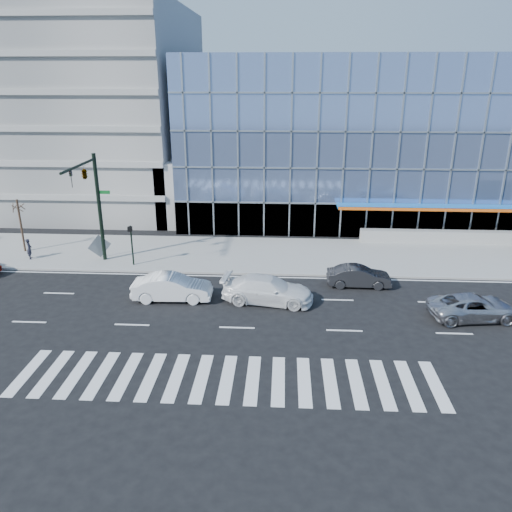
# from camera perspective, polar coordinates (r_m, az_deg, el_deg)

# --- Properties ---
(ground) EXTENTS (160.00, 160.00, 0.00)m
(ground) POSITION_cam_1_polar(r_m,az_deg,el_deg) (31.89, -1.52, -4.79)
(ground) COLOR black
(ground) RESTS_ON ground
(sidewalk) EXTENTS (120.00, 8.00, 0.15)m
(sidewalk) POSITION_cam_1_polar(r_m,az_deg,el_deg) (39.24, -0.57, 0.23)
(sidewalk) COLOR gray
(sidewalk) RESTS_ON ground
(theatre_building) EXTENTS (42.00, 26.00, 15.00)m
(theatre_building) POSITION_cam_1_polar(r_m,az_deg,el_deg) (56.33, 15.45, 13.38)
(theatre_building) COLOR #6B83B2
(theatre_building) RESTS_ON ground
(parking_garage) EXTENTS (24.00, 24.00, 20.00)m
(parking_garage) POSITION_cam_1_polar(r_m,az_deg,el_deg) (59.35, -19.79, 15.68)
(parking_garage) COLOR gray
(parking_garage) RESTS_ON ground
(ramp_block) EXTENTS (6.00, 8.00, 6.00)m
(ramp_block) POSITION_cam_1_polar(r_m,az_deg,el_deg) (48.71, -6.92, 7.61)
(ramp_block) COLOR gray
(ramp_block) RESTS_ON ground
(tower_backdrop) EXTENTS (14.00, 14.00, 48.00)m
(tower_backdrop) POSITION_cam_1_polar(r_m,az_deg,el_deg) (104.56, -16.48, 25.18)
(tower_backdrop) COLOR gray
(tower_backdrop) RESTS_ON ground
(traffic_signal) EXTENTS (1.14, 5.74, 8.00)m
(traffic_signal) POSITION_cam_1_polar(r_m,az_deg,el_deg) (36.73, -18.53, 7.68)
(traffic_signal) COLOR black
(traffic_signal) RESTS_ON sidewalk
(ped_signal_post) EXTENTS (0.30, 0.33, 3.00)m
(ped_signal_post) POSITION_cam_1_polar(r_m,az_deg,el_deg) (37.25, -14.07, 1.86)
(ped_signal_post) COLOR black
(ped_signal_post) RESTS_ON sidewalk
(street_tree_near) EXTENTS (1.10, 1.10, 4.23)m
(street_tree_near) POSITION_cam_1_polar(r_m,az_deg,el_deg) (42.79, -25.56, 5.11)
(street_tree_near) COLOR #332319
(street_tree_near) RESTS_ON sidewalk
(silver_suv) EXTENTS (5.39, 2.98, 1.43)m
(silver_suv) POSITION_cam_1_polar(r_m,az_deg,el_deg) (31.64, 23.62, -5.37)
(silver_suv) COLOR #B2B1B6
(silver_suv) RESTS_ON ground
(white_suv) EXTENTS (5.93, 3.04, 1.65)m
(white_suv) POSITION_cam_1_polar(r_m,az_deg,el_deg) (31.01, 1.35, -3.87)
(white_suv) COLOR white
(white_suv) RESTS_ON ground
(white_sedan) EXTENTS (5.02, 1.88, 1.64)m
(white_sedan) POSITION_cam_1_polar(r_m,az_deg,el_deg) (31.75, -9.56, -3.57)
(white_sedan) COLOR white
(white_sedan) RESTS_ON ground
(dark_sedan) EXTENTS (4.24, 1.51, 1.39)m
(dark_sedan) POSITION_cam_1_polar(r_m,az_deg,el_deg) (34.01, 11.67, -2.30)
(dark_sedan) COLOR black
(dark_sedan) RESTS_ON ground
(pedestrian) EXTENTS (0.58, 0.68, 1.58)m
(pedestrian) POSITION_cam_1_polar(r_m,az_deg,el_deg) (41.53, -24.49, 0.75)
(pedestrian) COLOR black
(pedestrian) RESTS_ON sidewalk
(tilted_panel) EXTENTS (1.50, 1.17, 1.84)m
(tilted_panel) POSITION_cam_1_polar(r_m,az_deg,el_deg) (39.87, -17.46, 1.11)
(tilted_panel) COLOR #9F9F9F
(tilted_panel) RESTS_ON sidewalk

